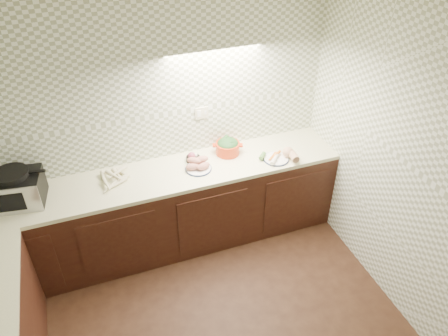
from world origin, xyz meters
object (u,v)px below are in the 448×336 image
object	(u,v)px
toaster_oven	(15,188)
dutch_oven	(228,146)
sweet_potato_plate	(198,165)
parsnip_pile	(115,179)
veg_plate	(281,155)
onion_bowl	(193,158)

from	to	relation	value
toaster_oven	dutch_oven	distance (m)	1.96
sweet_potato_plate	parsnip_pile	bearing A→B (deg)	174.35
toaster_oven	veg_plate	world-z (taller)	toaster_oven
parsnip_pile	onion_bowl	bearing A→B (deg)	4.73
toaster_oven	veg_plate	distance (m)	2.43
toaster_oven	dutch_oven	bearing A→B (deg)	11.02
onion_bowl	dutch_oven	bearing A→B (deg)	2.01
onion_bowl	dutch_oven	world-z (taller)	dutch_oven
sweet_potato_plate	dutch_oven	bearing A→B (deg)	23.08
parsnip_pile	onion_bowl	world-z (taller)	onion_bowl
dutch_oven	toaster_oven	bearing A→B (deg)	-157.54
sweet_potato_plate	onion_bowl	distance (m)	0.14
toaster_oven	veg_plate	xyz separation A→B (m)	(2.42, -0.19, -0.11)
veg_plate	parsnip_pile	bearing A→B (deg)	172.98
onion_bowl	veg_plate	world-z (taller)	veg_plate
dutch_oven	parsnip_pile	bearing A→B (deg)	-156.19
sweet_potato_plate	veg_plate	distance (m)	0.83
parsnip_pile	sweet_potato_plate	xyz separation A→B (m)	(0.78, -0.08, 0.02)
dutch_oven	veg_plate	world-z (taller)	dutch_oven
onion_bowl	veg_plate	xyz separation A→B (m)	(0.83, -0.26, 0.00)
dutch_oven	onion_bowl	bearing A→B (deg)	-158.02
toaster_oven	veg_plate	size ratio (longest dim) A/B	1.30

